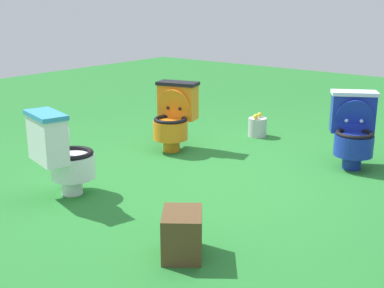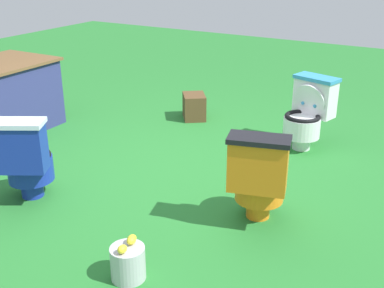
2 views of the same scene
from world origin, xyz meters
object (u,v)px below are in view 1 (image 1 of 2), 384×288
toilet_orange (174,116)px  lemon_bucket (257,126)px  toilet_white (61,153)px  small_crate (182,234)px  toilet_blue (353,129)px

toilet_orange → lemon_bucket: bearing=-128.0°
toilet_white → small_crate: toilet_white is taller
toilet_white → small_crate: bearing=7.7°
toilet_orange → small_crate: toilet_orange is taller
small_crate → lemon_bucket: 3.07m
toilet_blue → toilet_white: bearing=25.0°
toilet_orange → lemon_bucket: size_ratio=2.63×
toilet_blue → small_crate: 2.45m
small_crate → toilet_blue: bearing=176.6°
toilet_white → toilet_orange: same height
toilet_white → toilet_orange: (-1.61, -0.15, 0.00)m
toilet_white → small_crate: (0.19, 1.44, -0.23)m
toilet_blue → lemon_bucket: size_ratio=2.63×
toilet_blue → toilet_orange: size_ratio=1.00×
lemon_bucket → small_crate: bearing=22.3°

